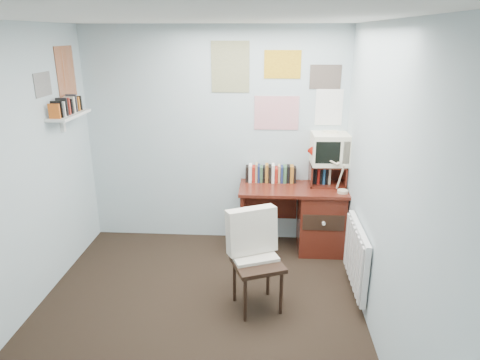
# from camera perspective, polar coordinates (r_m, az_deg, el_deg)

# --- Properties ---
(ground) EXTENTS (3.50, 3.50, 0.00)m
(ground) POSITION_cam_1_polar(r_m,az_deg,el_deg) (3.94, -6.10, -18.70)
(ground) COLOR black
(ground) RESTS_ON ground
(back_wall) EXTENTS (3.00, 0.02, 2.50)m
(back_wall) POSITION_cam_1_polar(r_m,az_deg,el_deg) (4.99, -3.30, 5.61)
(back_wall) COLOR silver
(back_wall) RESTS_ON ground
(left_wall) EXTENTS (0.02, 3.50, 2.50)m
(left_wall) POSITION_cam_1_polar(r_m,az_deg,el_deg) (3.89, -29.17, -0.74)
(left_wall) COLOR silver
(left_wall) RESTS_ON ground
(right_wall) EXTENTS (0.02, 3.50, 2.50)m
(right_wall) POSITION_cam_1_polar(r_m,az_deg,el_deg) (3.40, 18.91, -1.88)
(right_wall) COLOR silver
(right_wall) RESTS_ON ground
(ceiling) EXTENTS (3.00, 3.50, 0.02)m
(ceiling) POSITION_cam_1_polar(r_m,az_deg,el_deg) (3.12, -7.79, 20.64)
(ceiling) COLOR white
(ceiling) RESTS_ON back_wall
(desk) EXTENTS (1.20, 0.55, 0.76)m
(desk) POSITION_cam_1_polar(r_m,az_deg,el_deg) (5.00, 10.02, -4.85)
(desk) COLOR #581E14
(desk) RESTS_ON ground
(desk_chair) EXTENTS (0.58, 0.57, 0.89)m
(desk_chair) POSITION_cam_1_polar(r_m,az_deg,el_deg) (3.89, 2.35, -11.17)
(desk_chair) COLOR black
(desk_chair) RESTS_ON ground
(desk_lamp) EXTENTS (0.33, 0.30, 0.42)m
(desk_lamp) POSITION_cam_1_polar(r_m,az_deg,el_deg) (4.71, 13.71, 0.71)
(desk_lamp) COLOR red
(desk_lamp) RESTS_ON desk
(tv_riser) EXTENTS (0.40, 0.30, 0.25)m
(tv_riser) POSITION_cam_1_polar(r_m,az_deg,el_deg) (4.95, 11.56, 0.74)
(tv_riser) COLOR #581E14
(tv_riser) RESTS_ON desk
(crt_tv) EXTENTS (0.41, 0.38, 0.38)m
(crt_tv) POSITION_cam_1_polar(r_m,az_deg,el_deg) (4.88, 11.84, 4.32)
(crt_tv) COLOR #EFE9C8
(crt_tv) RESTS_ON tv_riser
(book_row) EXTENTS (0.60, 0.14, 0.22)m
(book_row) POSITION_cam_1_polar(r_m,az_deg,el_deg) (4.97, 4.24, 0.99)
(book_row) COLOR #581E14
(book_row) RESTS_ON desk
(radiator) EXTENTS (0.09, 0.80, 0.60)m
(radiator) POSITION_cam_1_polar(r_m,az_deg,el_deg) (4.21, 15.30, -9.80)
(radiator) COLOR white
(radiator) RESTS_ON right_wall
(wall_shelf) EXTENTS (0.20, 0.62, 0.24)m
(wall_shelf) POSITION_cam_1_polar(r_m,az_deg,el_deg) (4.68, -21.83, 8.04)
(wall_shelf) COLOR white
(wall_shelf) RESTS_ON left_wall
(posters_back) EXTENTS (1.20, 0.01, 0.90)m
(posters_back) POSITION_cam_1_polar(r_m,az_deg,el_deg) (4.84, 5.00, 12.39)
(posters_back) COLOR white
(posters_back) RESTS_ON back_wall
(posters_left) EXTENTS (0.01, 0.70, 0.60)m
(posters_left) POSITION_cam_1_polar(r_m,az_deg,el_deg) (4.68, -23.48, 12.56)
(posters_left) COLOR white
(posters_left) RESTS_ON left_wall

